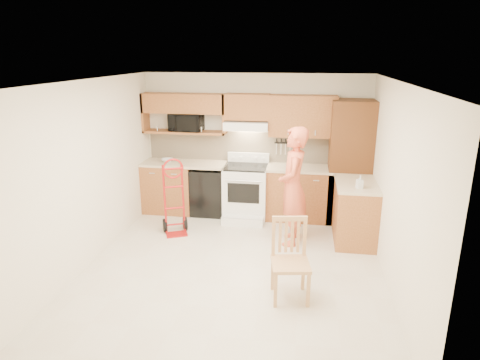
% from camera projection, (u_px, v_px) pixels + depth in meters
% --- Properties ---
extents(floor, '(4.00, 4.50, 0.02)m').
position_uv_depth(floor, '(234.00, 267.00, 5.80)').
color(floor, beige).
rests_on(floor, ground).
extents(ceiling, '(4.00, 4.50, 0.02)m').
position_uv_depth(ceiling, '(234.00, 80.00, 5.07)').
color(ceiling, white).
rests_on(ceiling, ground).
extents(wall_back, '(4.00, 0.02, 2.50)m').
position_uv_depth(wall_back, '(255.00, 144.00, 7.57)').
color(wall_back, white).
rests_on(wall_back, ground).
extents(wall_front, '(4.00, 0.02, 2.50)m').
position_uv_depth(wall_front, '(185.00, 262.00, 3.30)').
color(wall_front, white).
rests_on(wall_front, ground).
extents(wall_left, '(0.02, 4.50, 2.50)m').
position_uv_depth(wall_left, '(89.00, 173.00, 5.74)').
color(wall_left, white).
rests_on(wall_left, ground).
extents(wall_right, '(0.02, 4.50, 2.50)m').
position_uv_depth(wall_right, '(396.00, 187.00, 5.14)').
color(wall_right, white).
rests_on(wall_right, ground).
extents(backsplash, '(3.92, 0.03, 0.55)m').
position_uv_depth(backsplash, '(255.00, 147.00, 7.57)').
color(backsplash, beige).
rests_on(backsplash, wall_back).
extents(lower_cab_left, '(0.90, 0.60, 0.90)m').
position_uv_depth(lower_cab_left, '(169.00, 187.00, 7.74)').
color(lower_cab_left, '#A9623A').
rests_on(lower_cab_left, ground).
extents(dishwasher, '(0.60, 0.60, 0.85)m').
position_uv_depth(dishwasher, '(209.00, 191.00, 7.64)').
color(dishwasher, black).
rests_on(dishwasher, ground).
extents(lower_cab_right, '(1.14, 0.60, 0.90)m').
position_uv_depth(lower_cab_right, '(299.00, 194.00, 7.39)').
color(lower_cab_right, '#A9623A').
rests_on(lower_cab_right, ground).
extents(countertop_left, '(1.50, 0.63, 0.04)m').
position_uv_depth(countertop_left, '(184.00, 163.00, 7.56)').
color(countertop_left, tan).
rests_on(countertop_left, lower_cab_left).
extents(countertop_right, '(1.14, 0.63, 0.04)m').
position_uv_depth(countertop_right, '(300.00, 168.00, 7.25)').
color(countertop_right, tan).
rests_on(countertop_right, lower_cab_right).
extents(cab_return_right, '(0.60, 1.00, 0.90)m').
position_uv_depth(cab_return_right, '(355.00, 213.00, 6.50)').
color(cab_return_right, '#A9623A').
rests_on(cab_return_right, ground).
extents(countertop_return, '(0.63, 1.00, 0.04)m').
position_uv_depth(countertop_return, '(357.00, 184.00, 6.37)').
color(countertop_return, tan).
rests_on(countertop_return, cab_return_right).
extents(pantry_tall, '(0.70, 0.60, 2.10)m').
position_uv_depth(pantry_tall, '(350.00, 163.00, 7.09)').
color(pantry_tall, '#522B11').
rests_on(pantry_tall, ground).
extents(upper_cab_left, '(1.50, 0.33, 0.34)m').
position_uv_depth(upper_cab_left, '(184.00, 103.00, 7.38)').
color(upper_cab_left, '#A9623A').
rests_on(upper_cab_left, wall_back).
extents(upper_shelf_mw, '(1.50, 0.33, 0.04)m').
position_uv_depth(upper_shelf_mw, '(185.00, 132.00, 7.53)').
color(upper_shelf_mw, '#A9623A').
rests_on(upper_shelf_mw, wall_back).
extents(upper_cab_center, '(0.76, 0.33, 0.44)m').
position_uv_depth(upper_cab_center, '(247.00, 107.00, 7.23)').
color(upper_cab_center, '#A9623A').
rests_on(upper_cab_center, wall_back).
extents(upper_cab_right, '(1.14, 0.33, 0.70)m').
position_uv_depth(upper_cab_right, '(303.00, 116.00, 7.13)').
color(upper_cab_right, '#A9623A').
rests_on(upper_cab_right, wall_back).
extents(range_hood, '(0.76, 0.46, 0.14)m').
position_uv_depth(range_hood, '(247.00, 125.00, 7.26)').
color(range_hood, white).
rests_on(range_hood, wall_back).
extents(knife_strip, '(0.40, 0.05, 0.29)m').
position_uv_depth(knife_strip, '(286.00, 146.00, 7.44)').
color(knife_strip, black).
rests_on(knife_strip, backsplash).
extents(microwave, '(0.59, 0.41, 0.32)m').
position_uv_depth(microwave, '(186.00, 122.00, 7.47)').
color(microwave, black).
rests_on(microwave, upper_shelf_mw).
extents(range, '(0.75, 0.99, 1.11)m').
position_uv_depth(range, '(246.00, 188.00, 7.37)').
color(range, white).
rests_on(range, ground).
extents(person, '(0.44, 0.67, 1.81)m').
position_uv_depth(person, '(293.00, 187.00, 6.29)').
color(person, '#E6603F').
rests_on(person, ground).
extents(hand_truck, '(0.57, 0.55, 1.13)m').
position_uv_depth(hand_truck, '(175.00, 200.00, 6.72)').
color(hand_truck, '#AE1715').
rests_on(hand_truck, ground).
extents(dining_chair, '(0.51, 0.54, 0.97)m').
position_uv_depth(dining_chair, '(291.00, 261.00, 4.92)').
color(dining_chair, tan).
rests_on(dining_chair, ground).
extents(soap_bottle, '(0.10, 0.10, 0.19)m').
position_uv_depth(soap_bottle, '(360.00, 182.00, 6.08)').
color(soap_bottle, white).
rests_on(soap_bottle, countertop_return).
extents(bowl, '(0.27, 0.27, 0.05)m').
position_uv_depth(bowl, '(167.00, 160.00, 7.60)').
color(bowl, white).
rests_on(bowl, countertop_left).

